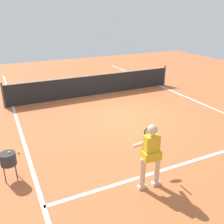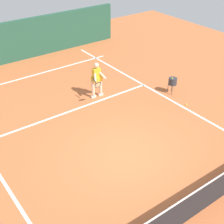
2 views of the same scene
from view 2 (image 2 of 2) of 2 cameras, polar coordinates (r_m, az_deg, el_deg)
The scene contains 10 objects.
ground_plane at distance 10.71m, azimuth 2.58°, elevation -7.44°, with size 25.55×25.55×0.00m, color #C66638.
court_back_wall at distance 17.71m, azimuth -17.29°, elevation 11.62°, with size 12.41×0.24×2.08m, color #23513D.
baseline_marking at distance 16.17m, azimuth -13.88°, elevation 6.21°, with size 8.41×0.10×0.01m, color white.
service_line_marking at distance 13.03m, azimuth -6.80°, elevation 0.34°, with size 7.41×0.10×0.01m, color white.
sideline_left_marking at distance 12.94m, azimuth 15.54°, elevation -0.98°, with size 0.10×17.65×0.01m, color white.
sideline_right_marking at distance 9.45m, azimuth -16.01°, elevation -15.63°, with size 0.10×17.65×0.01m, color white.
court_net at distance 8.88m, azimuth 15.20°, elevation -14.68°, with size 8.09×0.08×1.06m.
tennis_player at distance 13.51m, azimuth -2.69°, elevation 5.85°, with size 0.82×0.92×1.55m.
tennis_ball_near at distance 13.60m, azimuth 12.91°, elevation 1.30°, with size 0.07×0.07×0.07m, color #D1E533.
ball_hopper at distance 14.19m, azimuth 10.61°, elevation 5.30°, with size 0.36×0.36×0.74m.
Camera 2 is at (5.27, 6.37, 6.80)m, focal length 52.10 mm.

